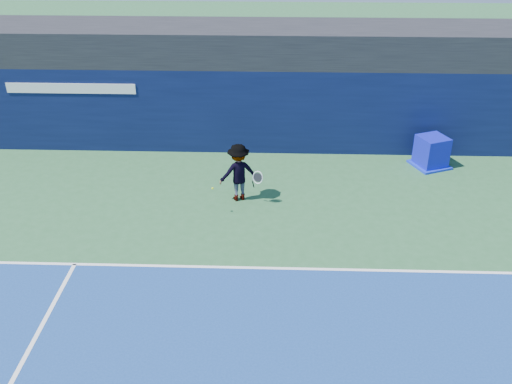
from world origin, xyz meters
TOP-DOWN VIEW (x-y plane):
  - ground at (0.00, 0.00)m, footprint 80.00×80.00m
  - baseline at (0.00, 3.00)m, footprint 24.00×0.10m
  - stadium_band at (0.00, 11.50)m, footprint 36.00×3.00m
  - back_wall_assembly at (-0.00, 10.50)m, footprint 36.00×1.03m
  - equipment_cart at (5.41, 9.15)m, footprint 1.46×1.46m
  - tennis_player at (-1.01, 6.59)m, footprint 1.42×1.01m
  - tennis_ball at (-1.70, 5.64)m, footprint 0.07×0.07m

SIDE VIEW (x-z plane):
  - ground at x=0.00m, z-range 0.00..0.00m
  - baseline at x=0.00m, z-range 0.01..0.01m
  - equipment_cart at x=5.41m, z-range -0.05..1.02m
  - tennis_ball at x=-1.70m, z-range 0.83..0.89m
  - tennis_player at x=-1.01m, z-range 0.00..1.81m
  - back_wall_assembly at x=0.00m, z-range 0.00..3.00m
  - stadium_band at x=0.00m, z-range 3.00..4.20m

